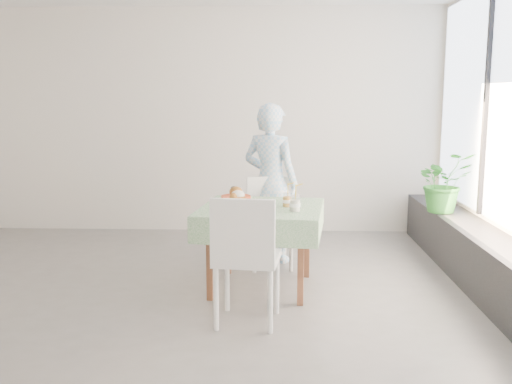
{
  "coord_description": "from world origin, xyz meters",
  "views": [
    {
      "loc": [
        0.97,
        -4.68,
        1.67
      ],
      "look_at": [
        0.78,
        0.28,
        0.86
      ],
      "focal_mm": 40.0,
      "sensor_mm": 36.0,
      "label": 1
    }
  ],
  "objects_px": {
    "diner": "(271,183)",
    "main_dish": "(240,204)",
    "potted_plant": "(444,182)",
    "chair_near": "(247,284)",
    "juice_cup_orange": "(287,200)",
    "cafe_table": "(261,238)",
    "chair_far": "(270,240)"
  },
  "relations": [
    {
      "from": "diner",
      "to": "main_dish",
      "type": "distance_m",
      "value": 1.12
    },
    {
      "from": "diner",
      "to": "potted_plant",
      "type": "relative_size",
      "value": 2.58
    },
    {
      "from": "chair_near",
      "to": "diner",
      "type": "bearing_deg",
      "value": 85.0
    },
    {
      "from": "diner",
      "to": "juice_cup_orange",
      "type": "distance_m",
      "value": 0.93
    },
    {
      "from": "main_dish",
      "to": "diner",
      "type": "bearing_deg",
      "value": 77.53
    },
    {
      "from": "potted_plant",
      "to": "chair_near",
      "type": "bearing_deg",
      "value": -136.54
    },
    {
      "from": "cafe_table",
      "to": "diner",
      "type": "distance_m",
      "value": 0.98
    },
    {
      "from": "juice_cup_orange",
      "to": "potted_plant",
      "type": "height_order",
      "value": "potted_plant"
    },
    {
      "from": "cafe_table",
      "to": "juice_cup_orange",
      "type": "xyz_separation_m",
      "value": [
        0.23,
        -0.0,
        0.34
      ]
    },
    {
      "from": "cafe_table",
      "to": "main_dish",
      "type": "relative_size",
      "value": 3.43
    },
    {
      "from": "chair_far",
      "to": "chair_near",
      "type": "xyz_separation_m",
      "value": [
        -0.15,
        -1.48,
        0.03
      ]
    },
    {
      "from": "main_dish",
      "to": "potted_plant",
      "type": "bearing_deg",
      "value": 30.98
    },
    {
      "from": "chair_far",
      "to": "juice_cup_orange",
      "type": "relative_size",
      "value": 3.63
    },
    {
      "from": "cafe_table",
      "to": "diner",
      "type": "bearing_deg",
      "value": 85.8
    },
    {
      "from": "juice_cup_orange",
      "to": "cafe_table",
      "type": "bearing_deg",
      "value": 179.91
    },
    {
      "from": "cafe_table",
      "to": "main_dish",
      "type": "distance_m",
      "value": 0.42
    },
    {
      "from": "cafe_table",
      "to": "potted_plant",
      "type": "relative_size",
      "value": 1.82
    },
    {
      "from": "juice_cup_orange",
      "to": "potted_plant",
      "type": "relative_size",
      "value": 0.39
    },
    {
      "from": "diner",
      "to": "chair_far",
      "type": "bearing_deg",
      "value": 115.34
    },
    {
      "from": "chair_far",
      "to": "potted_plant",
      "type": "distance_m",
      "value": 1.93
    },
    {
      "from": "cafe_table",
      "to": "diner",
      "type": "xyz_separation_m",
      "value": [
        0.07,
        0.91,
        0.36
      ]
    },
    {
      "from": "diner",
      "to": "juice_cup_orange",
      "type": "bearing_deg",
      "value": 125.5
    },
    {
      "from": "cafe_table",
      "to": "chair_far",
      "type": "bearing_deg",
      "value": 84.41
    },
    {
      "from": "chair_far",
      "to": "potted_plant",
      "type": "bearing_deg",
      "value": 11.81
    },
    {
      "from": "chair_near",
      "to": "diner",
      "type": "relative_size",
      "value": 0.6
    },
    {
      "from": "diner",
      "to": "main_dish",
      "type": "bearing_deg",
      "value": 103.21
    },
    {
      "from": "diner",
      "to": "potted_plant",
      "type": "distance_m",
      "value": 1.81
    },
    {
      "from": "diner",
      "to": "cafe_table",
      "type": "bearing_deg",
      "value": 111.48
    },
    {
      "from": "main_dish",
      "to": "potted_plant",
      "type": "distance_m",
      "value": 2.39
    },
    {
      "from": "chair_near",
      "to": "potted_plant",
      "type": "xyz_separation_m",
      "value": [
        1.96,
        1.86,
        0.51
      ]
    },
    {
      "from": "chair_far",
      "to": "diner",
      "type": "distance_m",
      "value": 0.6
    },
    {
      "from": "diner",
      "to": "potted_plant",
      "type": "bearing_deg",
      "value": -150.03
    }
  ]
}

